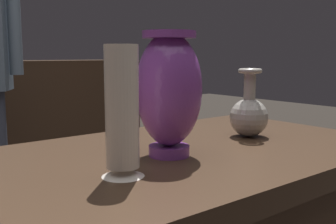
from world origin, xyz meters
name	(u,v)px	position (x,y,z in m)	size (l,w,h in m)	color
vase_centerpiece	(169,90)	(-0.01, -0.03, 0.95)	(0.15, 0.15, 0.28)	#7A388E
vase_tall_behind	(249,114)	(0.30, 0.01, 0.87)	(0.11, 0.11, 0.19)	gray
vase_left_accent	(122,114)	(-0.18, -0.10, 0.92)	(0.08, 0.08, 0.25)	silver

